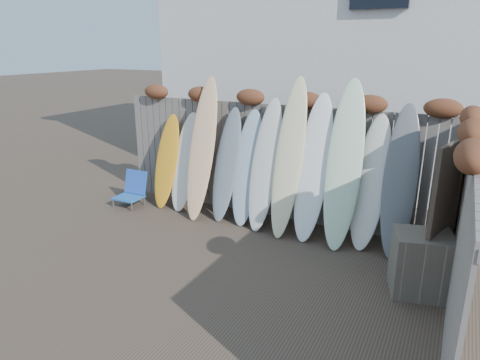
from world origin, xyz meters
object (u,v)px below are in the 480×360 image
at_px(surfboard_0, 167,161).
at_px(beach_chair, 132,190).
at_px(lattice_panel, 447,214).
at_px(wooden_crate, 421,264).

bearing_deg(surfboard_0, beach_chair, -149.97).
xyz_separation_m(beach_chair, lattice_panel, (5.42, -0.35, 0.64)).
xyz_separation_m(wooden_crate, lattice_panel, (0.20, 0.42, 0.55)).
distance_m(wooden_crate, lattice_panel, 0.72).
relative_size(beach_chair, surfboard_0, 0.36).
height_order(beach_chair, lattice_panel, lattice_panel).
bearing_deg(wooden_crate, surfboard_0, 166.59).
bearing_deg(lattice_panel, beach_chair, -168.41).
xyz_separation_m(wooden_crate, surfboard_0, (-4.62, 1.10, 0.47)).
bearing_deg(surfboard_0, lattice_panel, -6.60).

